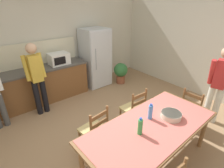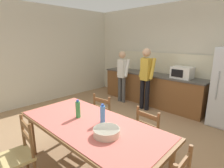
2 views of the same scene
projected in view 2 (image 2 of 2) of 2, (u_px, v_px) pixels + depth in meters
The scene contains 15 objects.
ground_plane at pixel (120, 141), 3.35m from camera, with size 8.32×8.32×0.00m, color #9E7A56.
wall_back at pixel (185, 56), 4.84m from camera, with size 6.52×0.12×2.90m, color beige.
wall_left at pixel (40, 55), 5.22m from camera, with size 0.12×5.20×2.90m, color beige.
kitchen_counter at pixel (151, 88), 5.30m from camera, with size 3.18×0.66×0.92m.
counter_splashback at pixel (158, 63), 5.33m from camera, with size 3.14×0.03×0.60m, color beige.
microwave at pixel (182, 73), 4.51m from camera, with size 0.50×0.39×0.30m.
dining_table at pixel (91, 128), 2.42m from camera, with size 2.25×1.09×0.77m.
bottle_near_centre at pixel (78, 109), 2.55m from camera, with size 0.07×0.07×0.27m.
bottle_off_centre at pixel (103, 114), 2.39m from camera, with size 0.07×0.07×0.27m.
serving_bowl at pixel (107, 131), 2.08m from camera, with size 0.32×0.32×0.09m.
chair_side_near_left at pixel (18, 156), 2.24m from camera, with size 0.45×0.43×0.91m.
chair_side_far_right at pixel (151, 135), 2.72m from camera, with size 0.43×0.41×0.91m.
chair_side_far_left at pixel (106, 117), 3.38m from camera, with size 0.47×0.45×0.91m.
person_at_sink at pixel (122, 74), 5.32m from camera, with size 0.39×0.27×1.57m.
person_at_counter at pixel (146, 76), 4.70m from camera, with size 0.42×0.29×1.68m.
Camera 2 is at (1.98, -2.23, 1.88)m, focal length 28.00 mm.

